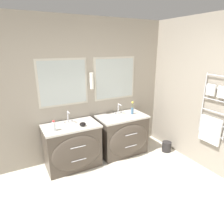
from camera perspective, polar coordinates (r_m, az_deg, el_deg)
wall_back at (r=3.75m, az=-10.57°, el=5.83°), size 5.35×0.15×2.60m
wall_right at (r=3.83m, az=24.33°, el=4.58°), size 0.13×4.32×2.60m
vanity_left at (r=3.66m, az=-11.12°, el=-9.62°), size 0.96×0.64×0.79m
vanity_right at (r=4.04m, az=3.09°, el=-6.51°), size 0.96×0.64×0.79m
faucet_left at (r=3.62m, az=-12.43°, el=-1.45°), size 0.17×0.13×0.22m
faucet_right at (r=4.00m, az=1.93°, el=0.89°), size 0.17×0.13×0.22m
toiletry_bottle at (r=3.35m, az=-16.26°, el=-3.85°), size 0.06×0.06×0.17m
amenity_bowl at (r=3.46m, az=-8.38°, el=-3.45°), size 0.11×0.11×0.07m
flower_vase at (r=4.02m, az=5.82°, el=0.88°), size 0.05×0.05×0.27m
waste_bin at (r=4.37m, az=15.33°, el=-9.44°), size 0.19×0.19×0.21m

